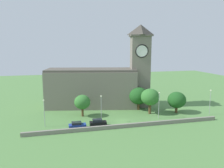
# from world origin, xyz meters

# --- Properties ---
(ground_plane) EXTENTS (200.00, 200.00, 0.00)m
(ground_plane) POSITION_xyz_m (0.00, 15.00, 0.00)
(ground_plane) COLOR #517F42
(church) EXTENTS (37.23, 17.16, 28.31)m
(church) POSITION_xyz_m (-2.50, 18.31, 8.24)
(church) COLOR slate
(church) RESTS_ON ground
(quay_barrier) EXTENTS (52.49, 0.70, 1.01)m
(quay_barrier) POSITION_xyz_m (0.00, -4.34, 0.51)
(quay_barrier) COLOR gray
(quay_barrier) RESTS_ON ground
(car_blue) EXTENTS (4.43, 2.17, 1.71)m
(car_blue) POSITION_xyz_m (-12.85, -1.89, 0.87)
(car_blue) COLOR #233D9E
(car_blue) RESTS_ON ground
(car_black) EXTENTS (4.56, 2.29, 1.85)m
(car_black) POSITION_xyz_m (-7.34, -1.35, 0.94)
(car_black) COLOR black
(car_black) RESTS_ON ground
(streetlamp_west_end) EXTENTS (0.44, 0.44, 7.42)m
(streetlamp_west_end) POSITION_xyz_m (-21.04, 1.21, 4.91)
(streetlamp_west_end) COLOR #9EA0A5
(streetlamp_west_end) RESTS_ON ground
(streetlamp_west_mid) EXTENTS (0.44, 0.44, 7.76)m
(streetlamp_west_mid) POSITION_xyz_m (-5.97, 0.84, 5.11)
(streetlamp_west_mid) COLOR #9EA0A5
(streetlamp_west_mid) RESTS_ON ground
(streetlamp_central) EXTENTS (0.44, 0.44, 7.84)m
(streetlamp_central) POSITION_xyz_m (11.15, 0.63, 5.15)
(streetlamp_central) COLOR #9EA0A5
(streetlamp_central) RESTS_ON ground
(streetlamp_east_mid) EXTENTS (0.44, 0.44, 7.87)m
(streetlamp_east_mid) POSITION_xyz_m (28.08, 0.24, 5.17)
(streetlamp_east_mid) COLOR #9EA0A5
(streetlamp_east_mid) RESTS_ON ground
(tree_riverside_east) EXTENTS (6.36, 6.36, 7.64)m
(tree_riverside_east) POSITION_xyz_m (8.56, 10.72, 4.75)
(tree_riverside_east) COLOR brown
(tree_riverside_east) RESTS_ON ground
(tree_churchyard) EXTENTS (4.84, 4.84, 6.62)m
(tree_churchyard) POSITION_xyz_m (-10.41, 7.90, 4.41)
(tree_churchyard) COLOR brown
(tree_churchyard) RESTS_ON ground
(tree_by_tower) EXTENTS (5.77, 5.77, 6.77)m
(tree_by_tower) POSITION_xyz_m (19.18, 4.61, 4.15)
(tree_by_tower) COLOR brown
(tree_by_tower) RESTS_ON ground
(tree_riverside_west) EXTENTS (5.78, 5.78, 8.01)m
(tree_riverside_west) POSITION_xyz_m (10.46, 5.55, 5.36)
(tree_riverside_west) COLOR brown
(tree_riverside_west) RESTS_ON ground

